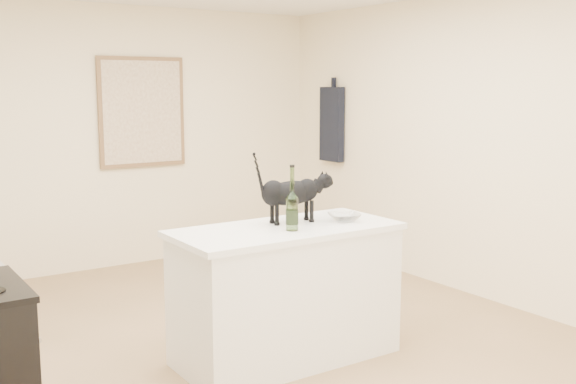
{
  "coord_description": "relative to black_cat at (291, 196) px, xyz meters",
  "views": [
    {
      "loc": [
        -2.33,
        -3.86,
        1.81
      ],
      "look_at": [
        0.15,
        -0.15,
        1.12
      ],
      "focal_mm": 42.71,
      "sensor_mm": 36.0,
      "label": 1
    }
  ],
  "objects": [
    {
      "name": "glass_bowl",
      "position": [
        0.33,
        -0.16,
        -0.15
      ],
      "size": [
        0.29,
        0.29,
        0.05
      ],
      "primitive_type": "imported",
      "rotation": [
        0.0,
        0.0,
        -0.41
      ],
      "color": "silver",
      "rests_on": "island_top"
    },
    {
      "name": "island_top",
      "position": [
        -0.1,
        -0.09,
        -0.2
      ],
      "size": [
        1.5,
        0.7,
        0.04
      ],
      "primitive_type": "cube",
      "color": "white",
      "rests_on": "island_base"
    },
    {
      "name": "floor",
      "position": [
        -0.2,
        0.11,
        -1.08
      ],
      "size": [
        5.5,
        5.5,
        0.0
      ],
      "primitive_type": "plane",
      "color": "#9C7753",
      "rests_on": "ground"
    },
    {
      "name": "black_cat",
      "position": [
        0.0,
        0.0,
        0.0
      ],
      "size": [
        0.53,
        0.22,
        0.36
      ],
      "primitive_type": null,
      "rotation": [
        0.0,
        0.0,
        -0.14
      ],
      "color": "black",
      "rests_on": "island_top"
    },
    {
      "name": "hanging_garment",
      "position": [
        1.99,
        2.16,
        0.32
      ],
      "size": [
        0.08,
        0.34,
        0.8
      ],
      "primitive_type": "cube",
      "color": "black",
      "rests_on": "wall_right"
    },
    {
      "name": "wall_right",
      "position": [
        2.05,
        0.11,
        0.22
      ],
      "size": [
        0.0,
        5.5,
        5.5
      ],
      "primitive_type": "plane",
      "rotation": [
        1.57,
        0.0,
        -1.57
      ],
      "color": "beige",
      "rests_on": "ground"
    },
    {
      "name": "wall_back",
      "position": [
        -0.2,
        2.86,
        0.22
      ],
      "size": [
        4.5,
        0.0,
        4.5
      ],
      "primitive_type": "plane",
      "rotation": [
        1.57,
        0.0,
        0.0
      ],
      "color": "beige",
      "rests_on": "ground"
    },
    {
      "name": "wine_bottle",
      "position": [
        -0.13,
        -0.21,
        0.0
      ],
      "size": [
        0.1,
        0.1,
        0.37
      ],
      "primitive_type": "cylinder",
      "rotation": [
        0.0,
        0.0,
        -0.32
      ],
      "color": "#386026",
      "rests_on": "island_top"
    },
    {
      "name": "artwork_canvas",
      "position": [
        0.1,
        2.81,
        0.47
      ],
      "size": [
        0.82,
        0.0,
        1.02
      ],
      "primitive_type": "cube",
      "color": "beige",
      "rests_on": "wall_back"
    },
    {
      "name": "island_base",
      "position": [
        -0.1,
        -0.09,
        -0.65
      ],
      "size": [
        1.44,
        0.67,
        0.86
      ],
      "primitive_type": "cube",
      "color": "white",
      "rests_on": "floor"
    },
    {
      "name": "artwork_frame",
      "position": [
        0.1,
        2.83,
        0.47
      ],
      "size": [
        0.9,
        0.03,
        1.1
      ],
      "primitive_type": "cube",
      "color": "brown",
      "rests_on": "wall_back"
    }
  ]
}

